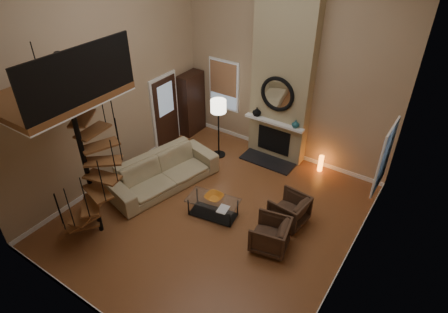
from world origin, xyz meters
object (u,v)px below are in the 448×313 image
Objects in this scene: coffee_table at (213,205)px; accent_lamp at (321,163)px; armchair_far at (273,236)px; sofa at (164,172)px; hutch at (191,104)px; floor_lamp at (218,111)px; armchair_near at (292,211)px.

coffee_table is 2.73× the size of accent_lamp.
sofa is at bearing -108.45° from armchair_far.
hutch is at bearing 134.63° from coffee_table.
sofa is 1.72m from coffee_table.
accent_lamp is at bearing 17.96° from floor_lamp.
hutch reaches higher than floor_lamp.
hutch is 2.51× the size of armchair_near.
armchair_far is 0.60× the size of coffee_table.
armchair_near is at bearing -25.29° from floor_lamp.
sofa is 2.18m from floor_lamp.
armchair_near is at bearing -84.44° from accent_lamp.
hutch is 1.52× the size of coffee_table.
coffee_table is 0.72× the size of floor_lamp.
coffee_table is at bearing -106.52° from armchair_far.
armchair_near is 0.89m from armchair_far.
sofa is 6.06× the size of accent_lamp.
sofa is at bearing 171.56° from coffee_table.
armchair_far reaches higher than coffee_table.
armchair_far is at bearing -37.80° from floor_lamp.
sofa is at bearing -138.23° from accent_lamp.
hutch is 0.68× the size of sofa.
armchair_near is 1.00× the size of armchair_far.
floor_lamp is 3.76× the size of accent_lamp.
hutch is 4.13× the size of accent_lamp.
armchair_near is at bearing -67.63° from sofa.
accent_lamp is at bearing -168.58° from armchair_near.
armchair_near is 1.65× the size of accent_lamp.
hutch is at bearing 155.36° from floor_lamp.
accent_lamp is (-0.23, 3.14, -0.10)m from armchair_far.
floor_lamp is (-1.31, 2.13, 1.13)m from coffee_table.
armchair_near is (3.30, 0.51, -0.04)m from sofa.
armchair_near reaches higher than coffee_table.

